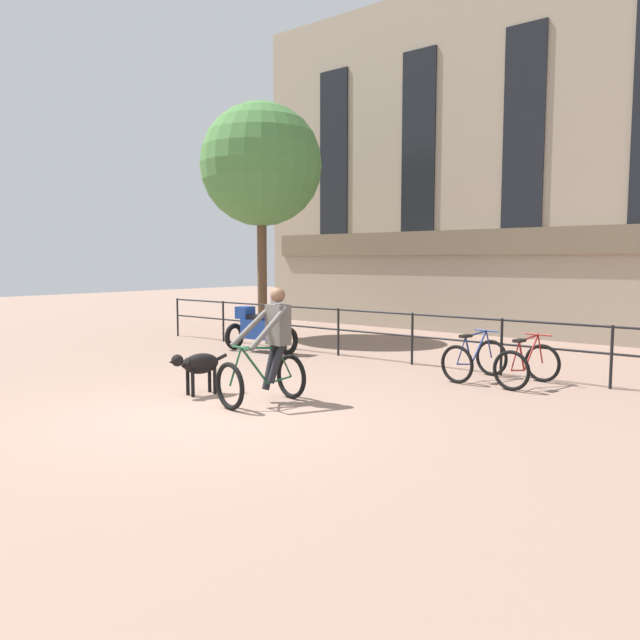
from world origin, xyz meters
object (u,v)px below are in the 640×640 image
Objects in this scene: cyclist_with_bike at (269,351)px; parked_bicycle_near_lamp at (475,359)px; dog at (198,365)px; parked_motorcycle at (260,328)px; parked_bicycle_mid_left at (527,365)px.

cyclist_with_bike is 1.42× the size of parked_bicycle_near_lamp.
parked_motorcycle is at bearing 135.92° from dog.
cyclist_with_bike reaches higher than parked_motorcycle.
cyclist_with_bike is at bearing -138.59° from parked_motorcycle.
cyclist_with_bike is 1.74× the size of dog.
dog is 0.83× the size of parked_bicycle_mid_left.
parked_bicycle_near_lamp is at bearing 67.95° from dog.
parked_motorcycle is (-2.47, 3.85, 0.08)m from dog.
parked_bicycle_mid_left is (3.72, 3.92, -0.12)m from dog.
cyclist_with_bike is 3.93m from parked_bicycle_near_lamp.
dog is 5.40m from parked_bicycle_mid_left.
parked_bicycle_near_lamp is (2.77, 3.92, -0.12)m from dog.
cyclist_with_bike is at bearing 75.31° from parked_bicycle_near_lamp.
dog is 4.58m from parked_motorcycle.
parked_bicycle_near_lamp reaches higher than dog.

